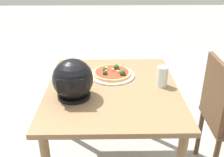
# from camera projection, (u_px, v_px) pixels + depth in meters

# --- Properties ---
(dining_table) EXTENTS (0.84, 0.96, 0.74)m
(dining_table) POSITION_uv_depth(u_px,v_px,m) (112.00, 100.00, 1.72)
(dining_table) COLOR olive
(dining_table) RESTS_ON ground
(pizza_plate) EXTENTS (0.32, 0.32, 0.01)m
(pizza_plate) POSITION_uv_depth(u_px,v_px,m) (112.00, 75.00, 1.83)
(pizza_plate) COLOR white
(pizza_plate) RESTS_ON dining_table
(pizza) EXTENTS (0.27, 0.27, 0.06)m
(pizza) POSITION_uv_depth(u_px,v_px,m) (112.00, 73.00, 1.82)
(pizza) COLOR tan
(pizza) RESTS_ON pizza_plate
(motorcycle_helmet) EXTENTS (0.24, 0.24, 0.24)m
(motorcycle_helmet) POSITION_uv_depth(u_px,v_px,m) (73.00, 80.00, 1.51)
(motorcycle_helmet) COLOR black
(motorcycle_helmet) RESTS_ON dining_table
(drinking_glass) EXTENTS (0.07, 0.07, 0.13)m
(drinking_glass) POSITION_uv_depth(u_px,v_px,m) (162.00, 77.00, 1.67)
(drinking_glass) COLOR silver
(drinking_glass) RESTS_ON dining_table
(chair_side) EXTENTS (0.41, 0.41, 0.90)m
(chair_side) POSITION_uv_depth(u_px,v_px,m) (224.00, 114.00, 1.81)
(chair_side) COLOR brown
(chair_side) RESTS_ON ground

